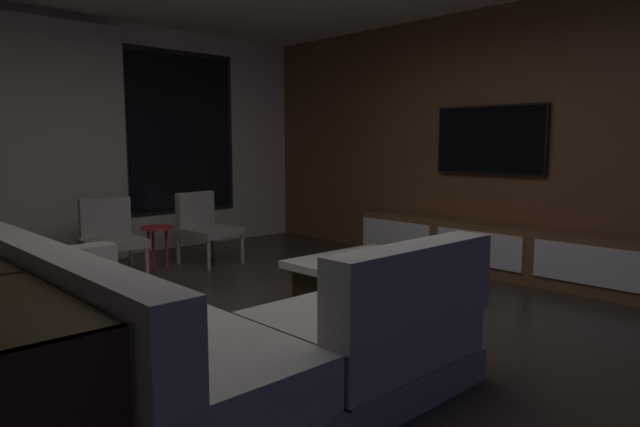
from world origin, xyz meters
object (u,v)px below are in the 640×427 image
Objects in this scene: sectional_couch at (185,338)px; side_stool at (157,235)px; book_stack_on_coffee_table at (361,257)px; accent_chair_near_window at (205,224)px; accent_chair_by_curtain at (110,234)px; mounted_tv at (489,140)px; coffee_table at (379,282)px; media_console at (494,250)px.

side_stool is (1.28, 2.79, 0.08)m from sectional_couch.
sectional_couch reaches higher than book_stack_on_coffee_table.
accent_chair_near_window is at bearing 56.35° from sectional_couch.
accent_chair_by_curtain is 0.64× the size of mounted_tv.
coffee_table is 2.52× the size of side_stool.
book_stack_on_coffee_table is (-0.17, 0.04, 0.23)m from coffee_table.
media_console is at bearing 4.36° from sectional_couch.
coffee_table is 1.49× the size of accent_chair_by_curtain.
media_console is (1.81, -2.48, -0.18)m from accent_chair_near_window.
accent_chair_by_curtain is 0.25× the size of media_console.
media_console is 2.53× the size of mounted_tv.
coffee_table is at bearing -14.20° from book_stack_on_coffee_table.
coffee_table is 2.40m from accent_chair_near_window.
sectional_couch is at bearing -175.64° from media_console.
side_stool reaches higher than coffee_table.
book_stack_on_coffee_table is at bearing -66.60° from accent_chair_by_curtain.
accent_chair_by_curtain is at bearing 142.76° from mounted_tv.
media_console is at bearing -46.62° from side_stool.
sectional_couch reaches higher than accent_chair_by_curtain.
accent_chair_by_curtain reaches higher than coffee_table.
mounted_tv reaches higher than accent_chair_near_window.
media_console is at bearing -53.79° from accent_chair_near_window.
coffee_table is at bearing 176.85° from media_console.
coffee_table is at bearing -63.63° from accent_chair_by_curtain.
side_stool is at bearing 106.34° from coffee_table.
side_stool is at bearing 65.36° from sectional_couch.
book_stack_on_coffee_table is at bearing 175.79° from media_console.
accent_chair_near_window reaches higher than side_stool.
book_stack_on_coffee_table is 0.21× the size of mounted_tv.
accent_chair_near_window is 0.56m from side_stool.
accent_chair_by_curtain reaches higher than book_stack_on_coffee_table.
accent_chair_by_curtain is at bearing 179.80° from side_stool.
side_stool is (-0.71, 2.42, 0.19)m from coffee_table.
sectional_couch is 0.81× the size of media_console.
sectional_couch reaches higher than accent_chair_near_window.
mounted_tv reaches higher than accent_chair_by_curtain.
accent_chair_near_window is 0.25× the size of media_console.
coffee_table is at bearing -73.66° from side_stool.
mounted_tv is (0.18, 0.20, 1.10)m from media_console.
coffee_table is (1.99, 0.37, -0.10)m from sectional_couch.
book_stack_on_coffee_table reaches higher than coffee_table.
accent_chair_near_window is 1.00× the size of accent_chair_by_curtain.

